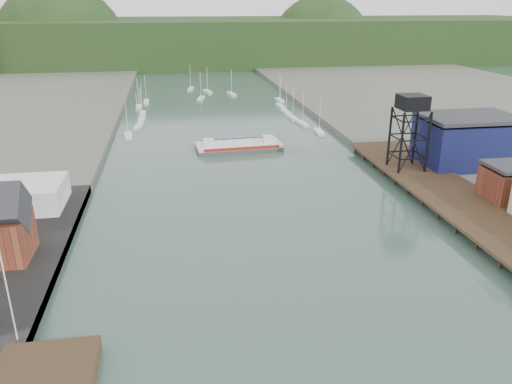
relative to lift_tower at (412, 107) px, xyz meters
name	(u,v)px	position (x,y,z in m)	size (l,w,h in m)	color
ground	(333,379)	(-35.00, -58.00, -15.65)	(600.00, 600.00, 0.00)	#324E44
east_pier	(444,189)	(2.00, -13.00, -13.75)	(14.00, 70.00, 2.45)	black
white_shed	(11,196)	(-79.00, -8.00, -11.80)	(18.00, 12.00, 4.50)	silver
flagpole	(8,292)	(-68.00, -48.00, -8.05)	(0.16, 0.16, 12.00)	silver
lift_tower	(412,107)	(0.00, 0.00, 0.00)	(6.50, 6.50, 16.00)	black
blue_shed	(466,141)	(15.00, 2.00, -8.59)	(20.50, 14.50, 11.30)	black
marina_sailboats	(214,109)	(-34.92, 80.46, -15.30)	(57.71, 92.65, 0.90)	silver
distant_hills	(185,44)	(-38.98, 243.35, -5.27)	(500.00, 120.00, 80.00)	#1F3216
chain_ferry	(239,146)	(-33.05, 28.29, -14.74)	(22.53, 10.11, 3.18)	#454547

